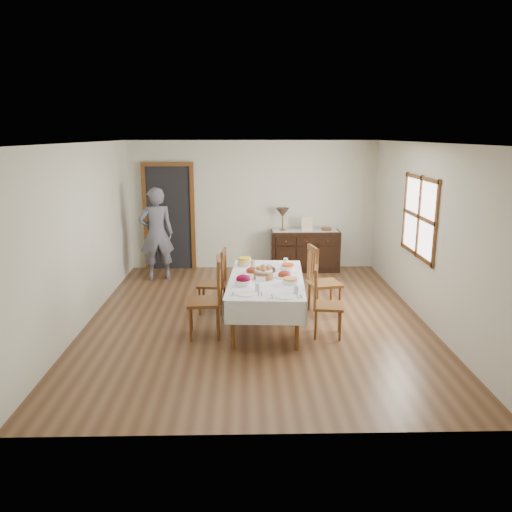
{
  "coord_description": "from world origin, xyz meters",
  "views": [
    {
      "loc": [
        -0.17,
        -7.11,
        2.72
      ],
      "look_at": [
        0.0,
        0.1,
        0.95
      ],
      "focal_mm": 35.0,
      "sensor_mm": 36.0,
      "label": 1
    }
  ],
  "objects_px": {
    "dining_table": "(266,284)",
    "chair_left_near": "(208,297)",
    "table_lamp": "(283,213)",
    "chair_left_far": "(215,281)",
    "person": "(156,231)",
    "sideboard": "(305,251)",
    "chair_right_far": "(321,280)",
    "chair_right_near": "(325,302)"
  },
  "relations": [
    {
      "from": "dining_table",
      "to": "table_lamp",
      "type": "bearing_deg",
      "value": 84.99
    },
    {
      "from": "chair_left_near",
      "to": "chair_right_near",
      "type": "relative_size",
      "value": 1.13
    },
    {
      "from": "chair_left_near",
      "to": "table_lamp",
      "type": "height_order",
      "value": "table_lamp"
    },
    {
      "from": "dining_table",
      "to": "person",
      "type": "distance_m",
      "value": 3.12
    },
    {
      "from": "chair_left_near",
      "to": "person",
      "type": "bearing_deg",
      "value": -162.01
    },
    {
      "from": "chair_right_near",
      "to": "chair_right_far",
      "type": "xyz_separation_m",
      "value": [
        0.08,
        0.87,
        0.06
      ]
    },
    {
      "from": "chair_left_near",
      "to": "chair_right_near",
      "type": "distance_m",
      "value": 1.59
    },
    {
      "from": "sideboard",
      "to": "table_lamp",
      "type": "relative_size",
      "value": 2.99
    },
    {
      "from": "dining_table",
      "to": "chair_right_far",
      "type": "relative_size",
      "value": 1.97
    },
    {
      "from": "person",
      "to": "table_lamp",
      "type": "relative_size",
      "value": 4.1
    },
    {
      "from": "dining_table",
      "to": "chair_right_far",
      "type": "xyz_separation_m",
      "value": [
        0.86,
        0.44,
        -0.08
      ]
    },
    {
      "from": "chair_right_near",
      "to": "sideboard",
      "type": "xyz_separation_m",
      "value": [
        0.13,
        3.39,
        -0.08
      ]
    },
    {
      "from": "dining_table",
      "to": "table_lamp",
      "type": "distance_m",
      "value": 3.06
    },
    {
      "from": "sideboard",
      "to": "dining_table",
      "type": "bearing_deg",
      "value": -107.16
    },
    {
      "from": "dining_table",
      "to": "chair_left_far",
      "type": "height_order",
      "value": "chair_left_far"
    },
    {
      "from": "chair_left_near",
      "to": "chair_right_far",
      "type": "relative_size",
      "value": 1.02
    },
    {
      "from": "chair_left_near",
      "to": "sideboard",
      "type": "distance_m",
      "value": 3.78
    },
    {
      "from": "chair_right_far",
      "to": "sideboard",
      "type": "distance_m",
      "value": 2.52
    },
    {
      "from": "dining_table",
      "to": "chair_right_near",
      "type": "bearing_deg",
      "value": -25.17
    },
    {
      "from": "chair_left_near",
      "to": "dining_table",
      "type": "bearing_deg",
      "value": 111.37
    },
    {
      "from": "chair_left_near",
      "to": "chair_left_far",
      "type": "distance_m",
      "value": 0.96
    },
    {
      "from": "chair_right_far",
      "to": "table_lamp",
      "type": "bearing_deg",
      "value": -1.75
    },
    {
      "from": "dining_table",
      "to": "table_lamp",
      "type": "height_order",
      "value": "table_lamp"
    },
    {
      "from": "dining_table",
      "to": "chair_left_far",
      "type": "relative_size",
      "value": 2.12
    },
    {
      "from": "chair_left_far",
      "to": "table_lamp",
      "type": "xyz_separation_m",
      "value": [
        1.22,
        2.41,
        0.67
      ]
    },
    {
      "from": "chair_right_far",
      "to": "person",
      "type": "xyz_separation_m",
      "value": [
        -2.84,
        1.95,
        0.4
      ]
    },
    {
      "from": "chair_right_far",
      "to": "table_lamp",
      "type": "relative_size",
      "value": 2.35
    },
    {
      "from": "table_lamp",
      "to": "sideboard",
      "type": "bearing_deg",
      "value": -1.85
    },
    {
      "from": "person",
      "to": "sideboard",
      "type": "bearing_deg",
      "value": 174.83
    },
    {
      "from": "dining_table",
      "to": "chair_left_near",
      "type": "distance_m",
      "value": 0.91
    },
    {
      "from": "person",
      "to": "table_lamp",
      "type": "xyz_separation_m",
      "value": [
        2.42,
        0.58,
        0.24
      ]
    },
    {
      "from": "sideboard",
      "to": "chair_left_far",
      "type": "bearing_deg",
      "value": -125.08
    },
    {
      "from": "chair_right_far",
      "to": "table_lamp",
      "type": "xyz_separation_m",
      "value": [
        -0.41,
        2.53,
        0.63
      ]
    },
    {
      "from": "chair_left_near",
      "to": "chair_left_far",
      "type": "bearing_deg",
      "value": 172.85
    },
    {
      "from": "chair_left_far",
      "to": "person",
      "type": "relative_size",
      "value": 0.53
    },
    {
      "from": "dining_table",
      "to": "person",
      "type": "relative_size",
      "value": 1.13
    },
    {
      "from": "chair_right_far",
      "to": "sideboard",
      "type": "relative_size",
      "value": 0.79
    },
    {
      "from": "sideboard",
      "to": "person",
      "type": "relative_size",
      "value": 0.73
    },
    {
      "from": "dining_table",
      "to": "chair_right_far",
      "type": "bearing_deg",
      "value": 30.67
    },
    {
      "from": "table_lamp",
      "to": "dining_table",
      "type": "bearing_deg",
      "value": -98.64
    },
    {
      "from": "chair_left_near",
      "to": "table_lamp",
      "type": "relative_size",
      "value": 2.39
    },
    {
      "from": "dining_table",
      "to": "chair_left_near",
      "type": "height_order",
      "value": "chair_left_near"
    }
  ]
}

